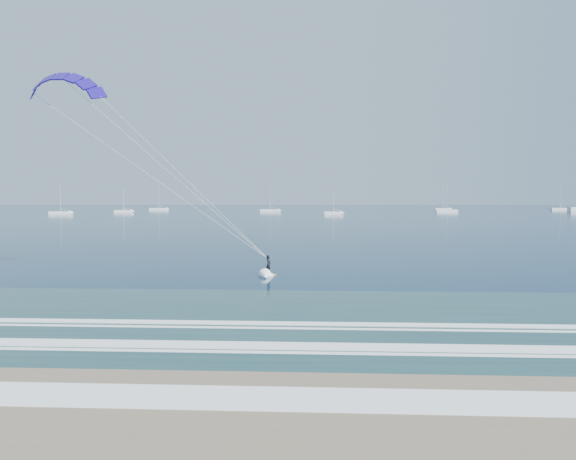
% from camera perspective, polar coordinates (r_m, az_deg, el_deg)
% --- Properties ---
extents(ground, '(900.00, 900.00, 0.00)m').
position_cam_1_polar(ground, '(17.77, 9.43, -17.88)').
color(ground, '#07233F').
rests_on(ground, ground).
extents(kitesurfer_rig, '(20.28, 5.74, 17.15)m').
position_cam_1_polar(kitesurfer_rig, '(42.34, -13.31, 6.49)').
color(kitesurfer_rig, gold).
rests_on(kitesurfer_rig, ground).
extents(sailboat_0, '(8.68, 2.40, 11.81)m').
position_cam_1_polar(sailboat_0, '(219.22, -23.94, 1.77)').
color(sailboat_0, white).
rests_on(sailboat_0, ground).
extents(sailboat_1, '(7.80, 2.40, 10.83)m').
position_cam_1_polar(sailboat_1, '(232.76, -17.79, 2.00)').
color(sailboat_1, white).
rests_on(sailboat_1, ground).
extents(sailboat_2, '(9.05, 2.40, 12.15)m').
position_cam_1_polar(sailboat_2, '(236.26, -2.01, 2.19)').
color(sailboat_2, white).
rests_on(sailboat_2, ground).
extents(sailboat_3, '(7.01, 2.40, 9.96)m').
position_cam_1_polar(sailboat_3, '(198.71, 5.07, 1.91)').
color(sailboat_3, white).
rests_on(sailboat_3, ground).
extents(sailboat_4, '(8.14, 2.40, 11.15)m').
position_cam_1_polar(sailboat_4, '(274.17, 16.83, 2.23)').
color(sailboat_4, white).
rests_on(sailboat_4, ground).
extents(sailboat_5, '(9.16, 2.40, 12.45)m').
position_cam_1_polar(sailboat_5, '(238.18, 17.21, 2.04)').
color(sailboat_5, white).
rests_on(sailboat_5, ground).
extents(sailboat_7, '(9.32, 2.40, 13.04)m').
position_cam_1_polar(sailboat_7, '(301.70, 28.00, 2.08)').
color(sailboat_7, white).
rests_on(sailboat_7, ground).
extents(sailboat_8, '(9.45, 2.40, 13.73)m').
position_cam_1_polar(sailboat_8, '(274.00, -14.16, 2.28)').
color(sailboat_8, white).
rests_on(sailboat_8, ground).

